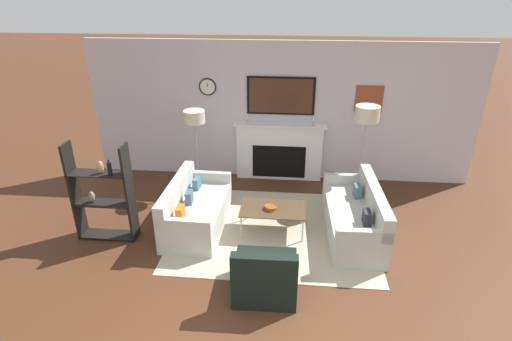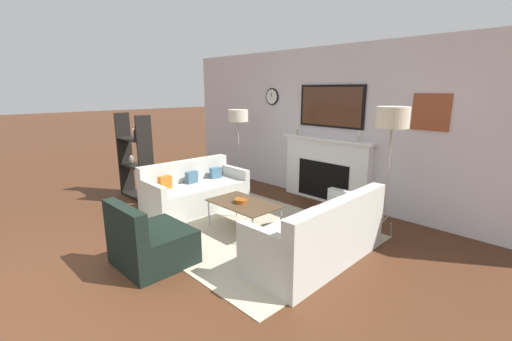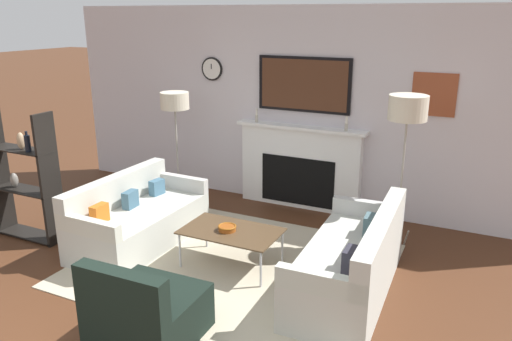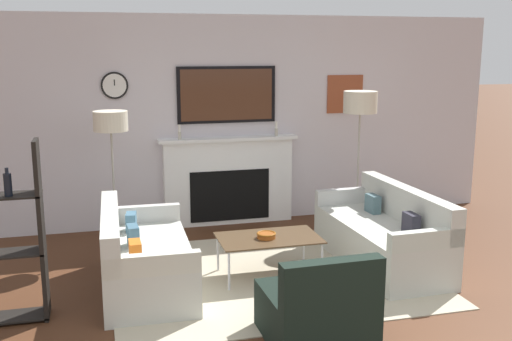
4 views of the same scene
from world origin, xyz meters
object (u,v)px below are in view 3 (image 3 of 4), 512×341
(coffee_table, at_px, (231,233))
(shelf_unit, at_px, (24,178))
(couch_right, at_px, (351,265))
(floor_lamp_right, at_px, (408,110))
(couch_left, at_px, (137,220))
(armchair, at_px, (146,313))
(floor_lamp_left, at_px, (175,103))
(decorative_bowl, at_px, (227,228))

(coffee_table, xyz_separation_m, shelf_unit, (-2.54, -0.40, 0.36))
(couch_right, distance_m, floor_lamp_right, 1.77)
(couch_left, distance_m, armchair, 1.91)
(floor_lamp_left, bearing_deg, armchair, -60.93)
(armchair, xyz_separation_m, floor_lamp_right, (1.51, 2.62, 1.35))
(shelf_unit, bearing_deg, armchair, -22.20)
(armchair, height_order, floor_lamp_right, floor_lamp_right)
(coffee_table, bearing_deg, shelf_unit, -171.13)
(floor_lamp_left, xyz_separation_m, floor_lamp_right, (2.97, 0.00, 0.15))
(couch_right, bearing_deg, coffee_table, -178.93)
(armchair, xyz_separation_m, floor_lamp_left, (-1.46, 2.62, 1.21))
(floor_lamp_left, bearing_deg, couch_left, -79.80)
(coffee_table, distance_m, decorative_bowl, 0.07)
(floor_lamp_left, relative_size, floor_lamp_right, 0.91)
(couch_left, bearing_deg, armchair, -49.36)
(couch_right, relative_size, armchair, 2.29)
(armchair, bearing_deg, floor_lamp_right, 59.98)
(armchair, relative_size, decorative_bowl, 4.16)
(coffee_table, height_order, shelf_unit, shelf_unit)
(coffee_table, relative_size, shelf_unit, 0.66)
(couch_left, relative_size, couch_right, 0.92)
(couch_right, relative_size, decorative_bowl, 9.52)
(couch_left, bearing_deg, decorative_bowl, -2.22)
(couch_left, distance_m, coffee_table, 1.26)
(coffee_table, bearing_deg, couch_right, 1.07)
(decorative_bowl, height_order, floor_lamp_right, floor_lamp_right)
(floor_lamp_right, distance_m, shelf_unit, 4.43)
(couch_left, xyz_separation_m, couch_right, (2.55, 0.00, 0.02))
(couch_right, height_order, armchair, couch_right)
(floor_lamp_left, bearing_deg, decorative_bowl, -40.22)
(decorative_bowl, distance_m, floor_lamp_left, 2.14)
(couch_left, relative_size, floor_lamp_right, 0.96)
(couch_left, distance_m, shelf_unit, 1.43)
(coffee_table, height_order, floor_lamp_left, floor_lamp_left)
(floor_lamp_left, bearing_deg, floor_lamp_right, 0.00)
(armchair, bearing_deg, decorative_bowl, 90.78)
(decorative_bowl, relative_size, shelf_unit, 0.13)
(floor_lamp_right, xyz_separation_m, shelf_unit, (-4.04, -1.59, -0.87))
(armchair, xyz_separation_m, coffee_table, (0.01, 1.43, 0.13))
(decorative_bowl, xyz_separation_m, floor_lamp_left, (-1.44, 1.22, 1.02))
(couch_left, xyz_separation_m, floor_lamp_right, (2.76, 1.17, 1.33))
(coffee_table, relative_size, decorative_bowl, 5.26)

